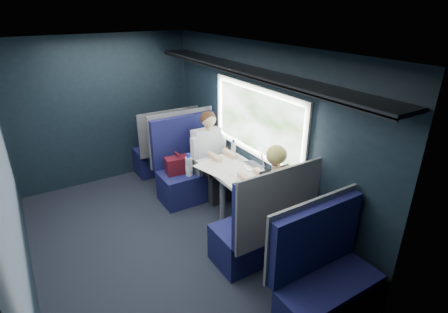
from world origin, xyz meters
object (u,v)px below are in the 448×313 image
woman (271,192)px  cup (233,150)px  seat_row_back (324,281)px  man (211,152)px  seat_bay_far (262,229)px  table (233,175)px  seat_bay_near (190,170)px  seat_row_front (166,150)px  bottle_small (233,148)px  laptop (256,161)px

woman → cup: woman is taller
seat_row_back → man: 2.53m
seat_bay_far → cup: bearing=70.2°
woman → table: bearing=95.5°
table → woman: (0.07, -0.71, 0.06)m
seat_bay_near → seat_row_front: (0.01, 0.93, -0.01)m
seat_bay_far → seat_row_back: (0.00, -0.92, -0.00)m
seat_bay_near → man: (0.26, -0.17, 0.30)m
bottle_small → cup: size_ratio=2.71×
seat_bay_near → woman: woman is taller
woman → laptop: bearing=68.6°
woman → laptop: size_ratio=3.68×
man → woman: 1.41m
bottle_small → cup: (0.02, 0.03, -0.06)m
man → seat_row_back: bearing=-95.7°
woman → man: bearing=90.0°
seat_row_front → cup: 1.48m
table → laptop: bearing=-10.1°
seat_bay_far → laptop: (0.50, 0.82, 0.39)m
seat_bay_near → seat_row_back: (0.01, -2.67, -0.01)m
table → bottle_small: bearing=56.0°
seat_row_back → woman: (0.25, 1.09, 0.32)m
table → woman: 0.71m
seat_row_front → laptop: size_ratio=3.23×
table → bottle_small: 0.52m
seat_bay_far → seat_row_back: seat_bay_far is taller
seat_bay_far → woman: size_ratio=0.95×
laptop → cup: size_ratio=4.44×
table → laptop: (0.32, -0.06, 0.14)m
seat_bay_far → man: man is taller
laptop → cup: laptop is taller
woman → seat_row_back: bearing=-102.9°
seat_row_front → cup: (0.47, -1.36, 0.37)m
woman → cup: 1.17m
seat_row_front → man: man is taller
woman → bottle_small: bearing=79.4°
bottle_small → seat_bay_far: bearing=-109.6°
laptop → seat_row_front: bearing=105.2°
seat_bay_far → seat_row_front: (0.00, 2.67, -0.00)m
laptop → cup: (-0.03, 0.50, -0.02)m
table → man: size_ratio=0.76×
table → laptop: size_ratio=2.78×
bottle_small → man: bearing=125.5°
cup → seat_row_back: bearing=-102.0°
woman → cup: (0.22, 1.15, 0.05)m
man → woman: bearing=-90.0°
man → cup: (0.22, -0.26, 0.06)m
seat_bay_near → man: bearing=-33.3°
man → laptop: (0.25, -0.76, 0.08)m
seat_bay_near → cup: (0.48, -0.43, 0.36)m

